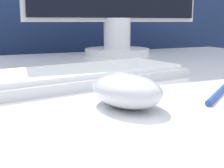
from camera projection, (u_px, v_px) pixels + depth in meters
partition_panel at (23, 72)px, 1.12m from camera, size 5.00×0.03×1.40m
computer_mouse_near at (123, 90)px, 0.38m from camera, size 0.08×0.11×0.04m
keyboard at (66, 77)px, 0.52m from camera, size 0.45×0.21×0.02m
pen at (219, 92)px, 0.44m from camera, size 0.12×0.09×0.01m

